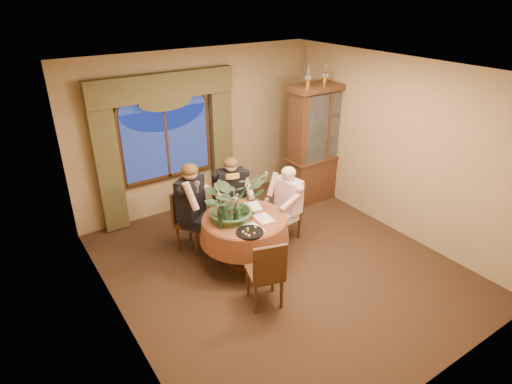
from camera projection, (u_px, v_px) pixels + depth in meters
floor at (279, 266)px, 6.28m from camera, size 5.00×5.00×0.00m
wall_back at (196, 131)px, 7.53m from camera, size 4.50×0.00×4.50m
wall_right at (395, 147)px, 6.79m from camera, size 0.00×5.00×5.00m
ceiling at (285, 71)px, 5.05m from camera, size 5.00×5.00×0.00m
window at (167, 144)px, 7.22m from camera, size 1.62×0.10×1.32m
arched_transom at (162, 98)px, 6.88m from camera, size 1.60×0.06×0.44m
drapery_left at (108, 164)px, 6.72m from camera, size 0.38×0.14×2.32m
drapery_right at (221, 140)px, 7.76m from camera, size 0.38×0.14×2.32m
swag_valance at (163, 86)px, 6.74m from camera, size 2.45×0.16×0.42m
dining_table at (245, 240)px, 6.22m from camera, size 1.35×1.35×0.75m
china_cabinet at (320, 143)px, 7.88m from camera, size 1.35×0.53×2.18m
oil_lamp_left at (308, 75)px, 7.14m from camera, size 0.11×0.11×0.34m
oil_lamp_center at (325, 73)px, 7.33m from camera, size 0.11×0.11×0.34m
oil_lamp_right at (341, 71)px, 7.52m from camera, size 0.11×0.11×0.34m
chair_right at (285, 212)px, 6.76m from camera, size 0.50×0.50×0.96m
chair_back_right at (229, 209)px, 6.85m from camera, size 0.51×0.51×0.96m
chair_back at (192, 221)px, 6.50m from camera, size 0.58×0.58×0.96m
chair_front_left at (265, 271)px, 5.37m from camera, size 0.52×0.52×0.96m
person_pink at (288, 205)px, 6.62m from camera, size 0.48×0.51×1.30m
person_back at (191, 209)px, 6.32m from camera, size 0.71×0.70×1.46m
person_scarf at (232, 197)px, 6.80m from camera, size 0.60×0.58×1.36m
stoneware_vase at (235, 207)px, 6.04m from camera, size 0.15×0.15×0.28m
centerpiece_plant at (232, 178)px, 5.81m from camera, size 0.93×1.03×0.80m
olive_bowl at (248, 215)px, 6.06m from camera, size 0.17×0.17×0.05m
cheese_platter at (250, 232)px, 5.67m from camera, size 0.36×0.36×0.02m
wine_bottle_0 at (223, 213)px, 5.83m from camera, size 0.07×0.07×0.33m
wine_bottle_1 at (236, 213)px, 5.82m from camera, size 0.07×0.07×0.33m
wine_bottle_2 at (220, 217)px, 5.72m from camera, size 0.07×0.07×0.33m
wine_bottle_3 at (217, 211)px, 5.88m from camera, size 0.07×0.07×0.33m
tasting_paper_0 at (264, 218)px, 6.03m from camera, size 0.23×0.32×0.00m
tasting_paper_1 at (253, 206)px, 6.35m from camera, size 0.29×0.35×0.00m
tasting_paper_2 at (253, 228)px, 5.78m from camera, size 0.22×0.31×0.00m
wine_glass_person_pink at (267, 203)px, 6.26m from camera, size 0.07×0.07×0.18m
wine_glass_person_back at (217, 207)px, 6.14m from camera, size 0.07×0.07×0.18m
wine_glass_person_scarf at (237, 199)px, 6.38m from camera, size 0.07×0.07×0.18m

